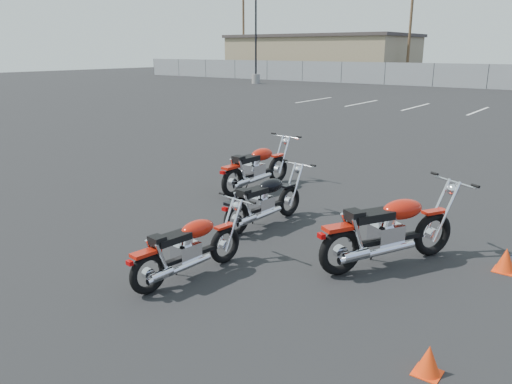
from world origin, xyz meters
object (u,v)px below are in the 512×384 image
Objects in this scene: motorcycle_third_red at (189,248)px; motorcycle_rear_red at (389,230)px; motorcycle_second_black at (264,201)px; motorcycle_front_red at (256,168)px.

motorcycle_third_red is 0.85× the size of motorcycle_rear_red.
motorcycle_rear_red is at bearing -7.39° from motorcycle_second_black.
motorcycle_rear_red is at bearing 44.91° from motorcycle_third_red.
motorcycle_third_red is at bearing -80.07° from motorcycle_second_black.
motorcycle_second_black is at bearing 172.61° from motorcycle_rear_red.
motorcycle_second_black is at bearing -50.06° from motorcycle_front_red.
motorcycle_second_black is 2.21m from motorcycle_third_red.
motorcycle_front_red is 4.27m from motorcycle_third_red.
motorcycle_rear_red is at bearing -28.32° from motorcycle_front_red.
motorcycle_front_red reaches higher than motorcycle_third_red.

